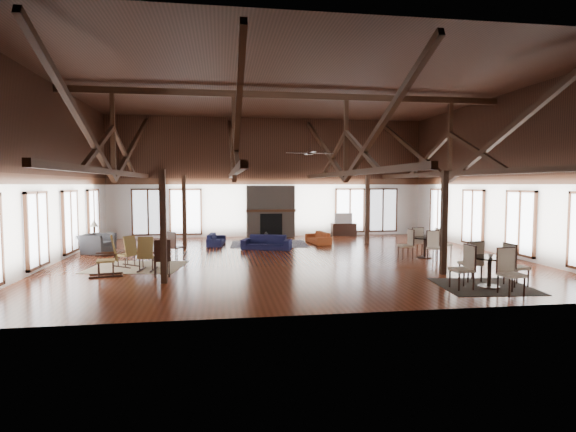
{
  "coord_description": "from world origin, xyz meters",
  "views": [
    {
      "loc": [
        -2.46,
        -15.78,
        2.64
      ],
      "look_at": [
        0.05,
        1.0,
        1.45
      ],
      "focal_mm": 28.0,
      "sensor_mm": 36.0,
      "label": 1
    }
  ],
  "objects": [
    {
      "name": "side_chair_a",
      "position": [
        -4.09,
        0.12,
        0.59
      ],
      "size": [
        0.61,
        0.61,
        1.02
      ],
      "rotation": [
        0.0,
        0.0,
        -0.79
      ],
      "color": "black",
      "rests_on": "floor"
    },
    {
      "name": "tv_console",
      "position": [
        3.83,
        6.75,
        0.32
      ],
      "size": [
        1.27,
        0.48,
        0.63
      ],
      "primitive_type": "cube",
      "color": "black",
      "rests_on": "floor"
    },
    {
      "name": "ceiling",
      "position": [
        0.0,
        0.0,
        6.0
      ],
      "size": [
        16.0,
        14.0,
        0.02
      ],
      "primitive_type": "cube",
      "color": "black",
      "rests_on": "wall_back"
    },
    {
      "name": "vase",
      "position": [
        -0.51,
        3.79,
        0.5
      ],
      "size": [
        0.18,
        0.18,
        0.18
      ],
      "primitive_type": "imported",
      "rotation": [
        0.0,
        0.0,
        0.04
      ],
      "color": "#B2B2B2",
      "rests_on": "coffee_table"
    },
    {
      "name": "wall_left",
      "position": [
        -8.0,
        0.0,
        3.0
      ],
      "size": [
        0.02,
        14.0,
        6.0
      ],
      "primitive_type": "cube",
      "color": "silver",
      "rests_on": "floor"
    },
    {
      "name": "ceiling_fan",
      "position": [
        0.5,
        -1.0,
        3.73
      ],
      "size": [
        1.6,
        1.6,
        0.75
      ],
      "color": "black",
      "rests_on": "roof_truss"
    },
    {
      "name": "rug_dark",
      "position": [
        4.28,
        -5.17,
        0.01
      ],
      "size": [
        2.47,
        2.28,
        0.01
      ],
      "primitive_type": "cube",
      "rotation": [
        0.0,
        0.0,
        -0.1
      ],
      "color": "black",
      "rests_on": "floor"
    },
    {
      "name": "side_chair_b",
      "position": [
        -4.15,
        -2.71,
        0.63
      ],
      "size": [
        0.55,
        0.55,
        1.08
      ],
      "rotation": [
        0.0,
        0.0,
        0.24
      ],
      "color": "black",
      "rests_on": "floor"
    },
    {
      "name": "cafe_table_near",
      "position": [
        4.34,
        -5.28,
        0.55
      ],
      "size": [
        2.13,
        2.13,
        1.1
      ],
      "rotation": [
        0.0,
        0.0,
        0.07
      ],
      "color": "black",
      "rests_on": "floor"
    },
    {
      "name": "coffee_table",
      "position": [
        -0.53,
        3.78,
        0.35
      ],
      "size": [
        1.19,
        0.89,
        0.41
      ],
      "rotation": [
        0.0,
        0.0,
        -0.38
      ],
      "color": "brown",
      "rests_on": "floor"
    },
    {
      "name": "cafe_table_far",
      "position": [
        4.81,
        -0.59,
        0.52
      ],
      "size": [
        1.99,
        1.99,
        1.03
      ],
      "rotation": [
        0.0,
        0.0,
        0.05
      ],
      "color": "black",
      "rests_on": "floor"
    },
    {
      "name": "floor",
      "position": [
        0.0,
        0.0,
        0.0
      ],
      "size": [
        16.0,
        16.0,
        0.0
      ],
      "primitive_type": "plane",
      "color": "#622814",
      "rests_on": "ground"
    },
    {
      "name": "sofa_navy_left",
      "position": [
        -2.69,
        4.07,
        0.25
      ],
      "size": [
        1.75,
        0.86,
        0.49
      ],
      "primitive_type": "imported",
      "rotation": [
        0.0,
        0.0,
        1.45
      ],
      "color": "#171A40",
      "rests_on": "floor"
    },
    {
      "name": "rug_navy",
      "position": [
        -0.37,
        3.98,
        0.01
      ],
      "size": [
        3.49,
        2.71,
        0.01
      ],
      "primitive_type": "cube",
      "rotation": [
        0.0,
        0.0,
        -0.07
      ],
      "color": "#191C46",
      "rests_on": "floor"
    },
    {
      "name": "wall_front",
      "position": [
        0.0,
        -7.0,
        3.0
      ],
      "size": [
        16.0,
        0.02,
        6.0
      ],
      "primitive_type": "cube",
      "color": "silver",
      "rests_on": "floor"
    },
    {
      "name": "sofa_orange",
      "position": [
        1.86,
        3.95,
        0.25
      ],
      "size": [
        1.82,
        0.9,
        0.51
      ],
      "primitive_type": "imported",
      "rotation": [
        0.0,
        0.0,
        -1.44
      ],
      "color": "#A64720",
      "rests_on": "floor"
    },
    {
      "name": "fireplace",
      "position": [
        0.0,
        6.67,
        1.29
      ],
      "size": [
        2.5,
        0.69,
        2.6
      ],
      "color": "#64584C",
      "rests_on": "floor"
    },
    {
      "name": "wall_back",
      "position": [
        0.0,
        7.0,
        3.0
      ],
      "size": [
        16.0,
        0.02,
        6.0
      ],
      "primitive_type": "cube",
      "color": "silver",
      "rests_on": "floor"
    },
    {
      "name": "cup_far",
      "position": [
        4.86,
        -0.49,
        0.8
      ],
      "size": [
        0.14,
        0.14,
        0.1
      ],
      "primitive_type": "imported",
      "rotation": [
        0.0,
        0.0,
        -0.07
      ],
      "color": "#B2B2B2",
      "rests_on": "cafe_table_far"
    },
    {
      "name": "post_grid",
      "position": [
        0.0,
        0.0,
        1.52
      ],
      "size": [
        8.16,
        7.16,
        3.05
      ],
      "color": "black",
      "rests_on": "floor"
    },
    {
      "name": "roof_truss",
      "position": [
        0.0,
        0.0,
        4.03
      ],
      "size": [
        15.6,
        14.07,
        3.14
      ],
      "color": "black",
      "rests_on": "wall_back"
    },
    {
      "name": "rocking_chair_b",
      "position": [
        -4.74,
        -1.69,
        0.5
      ],
      "size": [
        0.53,
        0.87,
        1.06
      ],
      "rotation": [
        0.0,
        0.0,
        -0.12
      ],
      "color": "olive",
      "rests_on": "floor"
    },
    {
      "name": "rocking_chair_c",
      "position": [
        -5.66,
        -2.3,
        0.55
      ],
      "size": [
        0.99,
        0.66,
        1.18
      ],
      "rotation": [
        0.0,
        0.0,
        1.78
      ],
      "color": "olive",
      "rests_on": "floor"
    },
    {
      "name": "armchair",
      "position": [
        -7.2,
        2.27,
        0.37
      ],
      "size": [
        1.4,
        1.31,
        0.75
      ],
      "primitive_type": "imported",
      "rotation": [
        0.0,
        0.0,
        1.26
      ],
      "color": "#2D2D30",
      "rests_on": "floor"
    },
    {
      "name": "television",
      "position": [
        3.79,
        6.75,
        0.9
      ],
      "size": [
        0.94,
        0.15,
        0.54
      ],
      "primitive_type": "imported",
      "rotation": [
        0.0,
        0.0,
        0.02
      ],
      "color": "#B2B2B2",
      "rests_on": "tv_console"
    },
    {
      "name": "rocking_chair_a",
      "position": [
        -5.42,
        -0.94,
        0.48
      ],
      "size": [
        0.87,
        0.82,
        1.02
      ],
      "rotation": [
        0.0,
        0.0,
        0.89
      ],
      "color": "olive",
      "rests_on": "floor"
    },
    {
      "name": "side_table_lamp",
      "position": [
        -7.6,
        3.41,
        0.46
      ],
      "size": [
        0.47,
        0.47,
        1.2
      ],
      "color": "black",
      "rests_on": "floor"
    },
    {
      "name": "rug_tan",
      "position": [
        -5.16,
        -0.96,
        0.01
      ],
      "size": [
        3.17,
        2.66,
        0.01
      ],
      "primitive_type": "cube",
      "rotation": [
        0.0,
        0.0,
        -0.16
      ],
      "color": "#CAAC8C",
      "rests_on": "floor"
    },
    {
      "name": "wall_right",
      "position": [
        8.0,
        0.0,
        3.0
      ],
      "size": [
        0.02,
        14.0,
        6.0
      ],
      "primitive_type": "cube",
      "color": "silver",
      "rests_on": "floor"
    },
    {
      "name": "sofa_navy_front",
      "position": [
        -0.64,
        2.34,
        0.29
      ],
      "size": [
        2.13,
        1.38,
        0.58
      ],
      "primitive_type": "imported",
      "rotation": [
        0.0,
        0.0,
        -0.33
      ],
      "color": "#141437",
      "rests_on": "floor"
    },
    {
      "name": "cup_near",
      "position": [
        4.31,
        -5.36,
        0.84
      ],
      "size": [
        0.14,
        0.14,
        0.09
      ],
      "primitive_type": "imported",
      "rotation": [
        0.0,
        0.0,
        -0.36
      ],
      "color": "#B2B2B2",
      "rests_on": "cafe_table_near"
    }
  ]
}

